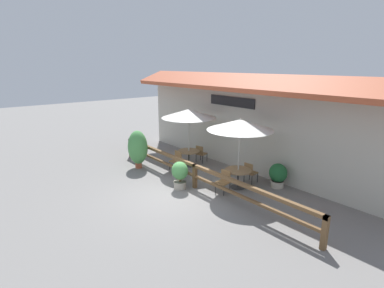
{
  "coord_description": "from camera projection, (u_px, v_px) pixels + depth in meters",
  "views": [
    {
      "loc": [
        8.21,
        -5.8,
        4.59
      ],
      "look_at": [
        -0.63,
        1.42,
        1.55
      ],
      "focal_mm": 28.0,
      "sensor_mm": 36.0,
      "label": 1
    }
  ],
  "objects": [
    {
      "name": "dining_table_near",
      "position": [
        189.0,
        154.0,
        13.88
      ],
      "size": [
        1.01,
        1.01,
        0.73
      ],
      "color": "olive",
      "rests_on": "ground"
    },
    {
      "name": "potted_plant_broad_leaf",
      "position": [
        278.0,
        175.0,
        11.44
      ],
      "size": [
        0.7,
        0.63,
        0.95
      ],
      "color": "#B7AD99",
      "rests_on": "ground"
    },
    {
      "name": "chair_middle_streetside",
      "position": [
        224.0,
        181.0,
        10.97
      ],
      "size": [
        0.49,
        0.49,
        0.84
      ],
      "rotation": [
        0.0,
        0.0,
        0.17
      ],
      "color": "olive",
      "rests_on": "ground"
    },
    {
      "name": "dining_table_middle",
      "position": [
        238.0,
        173.0,
        11.37
      ],
      "size": [
        1.01,
        1.01,
        0.73
      ],
      "color": "olive",
      "rests_on": "ground"
    },
    {
      "name": "patio_umbrella_middle",
      "position": [
        240.0,
        125.0,
        10.89
      ],
      "size": [
        2.45,
        2.45,
        2.7
      ],
      "color": "#B7B2A8",
      "rests_on": "ground"
    },
    {
      "name": "potted_plant_small_flowering",
      "position": [
        138.0,
        148.0,
        13.48
      ],
      "size": [
        0.96,
        0.86,
        1.74
      ],
      "color": "#9E4C33",
      "rests_on": "ground"
    },
    {
      "name": "chair_middle_wallside",
      "position": [
        250.0,
        172.0,
        11.88
      ],
      "size": [
        0.45,
        0.45,
        0.84
      ],
      "rotation": [
        0.0,
        0.0,
        3.2
      ],
      "color": "olive",
      "rests_on": "ground"
    },
    {
      "name": "potted_plant_corner_fern",
      "position": [
        180.0,
        173.0,
        11.28
      ],
      "size": [
        0.67,
        0.6,
        1.07
      ],
      "color": "#B7AD99",
      "rests_on": "ground"
    },
    {
      "name": "patio_railing",
      "position": [
        195.0,
        171.0,
        11.33
      ],
      "size": [
        10.4,
        0.14,
        0.95
      ],
      "color": "brown",
      "rests_on": "ground"
    },
    {
      "name": "ground_plane",
      "position": [
        173.0,
        195.0,
        10.87
      ],
      "size": [
        60.0,
        60.0,
        0.0
      ],
      "primitive_type": "plane",
      "color": "slate"
    },
    {
      "name": "building_facade",
      "position": [
        250.0,
        123.0,
        12.82
      ],
      "size": [
        14.28,
        1.49,
        4.23
      ],
      "color": "#BCB7A8",
      "rests_on": "ground"
    },
    {
      "name": "chair_near_streetside",
      "position": [
        176.0,
        160.0,
        13.4
      ],
      "size": [
        0.48,
        0.48,
        0.84
      ],
      "rotation": [
        0.0,
        0.0,
        0.16
      ],
      "color": "olive",
      "rests_on": "ground"
    },
    {
      "name": "patio_umbrella_near",
      "position": [
        189.0,
        113.0,
        13.39
      ],
      "size": [
        2.45,
        2.45,
        2.7
      ],
      "color": "#B7B2A8",
      "rests_on": "ground"
    },
    {
      "name": "chair_near_wallside",
      "position": [
        201.0,
        153.0,
        14.39
      ],
      "size": [
        0.51,
        0.51,
        0.84
      ],
      "rotation": [
        0.0,
        0.0,
        3.4
      ],
      "color": "olive",
      "rests_on": "ground"
    }
  ]
}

